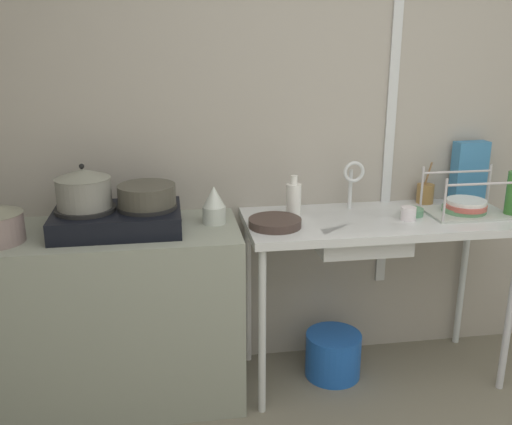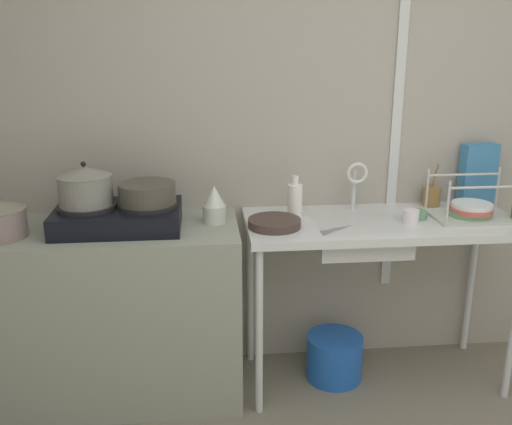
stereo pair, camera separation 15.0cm
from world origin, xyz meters
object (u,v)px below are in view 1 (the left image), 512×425
utensil_jar (425,193)px  cup_by_rack (408,213)px  stove (118,219)px  dish_rack (466,207)px  pot_on_left_burner (84,188)px  small_bowl_on_drainboard (412,212)px  percolator (214,205)px  sink_basin (358,233)px  faucet (353,177)px  frying_pan (275,223)px  pot_on_right_burner (147,195)px  bottle_by_sink (294,200)px  bucket_on_floor (333,355)px  cereal_box (469,172)px

utensil_jar → cup_by_rack: bearing=-127.8°
stove → dish_rack: (1.71, -0.01, -0.02)m
pot_on_left_burner → small_bowl_on_drainboard: (1.58, 0.01, -0.19)m
dish_rack → cup_by_rack: 0.32m
percolator → sink_basin: (0.69, -0.07, -0.15)m
faucet → cup_by_rack: (0.22, -0.20, -0.14)m
faucet → dish_rack: bearing=-15.7°
pot_on_left_burner → sink_basin: pot_on_left_burner is taller
stove → percolator: bearing=4.9°
frying_pan → small_bowl_on_drainboard: 0.72m
pot_on_right_burner → small_bowl_on_drainboard: pot_on_right_burner is taller
frying_pan → small_bowl_on_drainboard: size_ratio=2.30×
bottle_by_sink → frying_pan: bearing=-131.6°
stove → frying_pan: bearing=-4.7°
dish_rack → small_bowl_on_drainboard: (-0.27, 0.02, -0.02)m
cup_by_rack → utensil_jar: (0.21, 0.27, 0.02)m
faucet → bucket_on_floor: size_ratio=0.89×
pot_on_right_burner → frying_pan: pot_on_right_burner is taller
bottle_by_sink → faucet: bearing=11.9°
utensil_jar → cereal_box: bearing=1.4°
sink_basin → utensil_jar: size_ratio=1.95×
faucet → cup_by_rack: bearing=-41.5°
pot_on_left_burner → bucket_on_floor: size_ratio=0.85×
stove → cereal_box: cereal_box is taller
pot_on_left_burner → percolator: 0.60m
stove → pot_on_right_burner: bearing=0.0°
stove → percolator: size_ratio=3.17×
stove → bottle_by_sink: 0.85m
cup_by_rack → bucket_on_floor: (-0.33, 0.07, -0.79)m
frying_pan → bucket_on_floor: (0.34, 0.07, -0.78)m
stove → utensil_jar: 1.61m
stove → pot_on_left_burner: pot_on_left_burner is taller
stove → bucket_on_floor: size_ratio=1.97×
small_bowl_on_drainboard → utensil_jar: 0.26m
pot_on_right_burner → faucet: size_ratio=1.01×
pot_on_right_burner → sink_basin: (1.01, -0.03, -0.23)m
pot_on_right_burner → utensil_jar: 1.48m
frying_pan → faucet: bearing=24.6°
faucet → stove: bearing=-173.1°
faucet → small_bowl_on_drainboard: size_ratio=2.39×
stove → dish_rack: 1.71m
pot_on_left_burner → faucet: (1.30, 0.14, -0.03)m
pot_on_left_burner → cup_by_rack: bearing=-2.1°
frying_pan → bottle_by_sink: size_ratio=1.18×
sink_basin → bucket_on_floor: 0.70m
pot_on_left_burner → small_bowl_on_drainboard: bearing=0.3°
dish_rack → small_bowl_on_drainboard: 0.27m
small_bowl_on_drainboard → pot_on_right_burner: bearing=-179.6°
sink_basin → small_bowl_on_drainboard: (0.29, 0.04, 0.08)m
dish_rack → bucket_on_floor: dish_rack is taller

